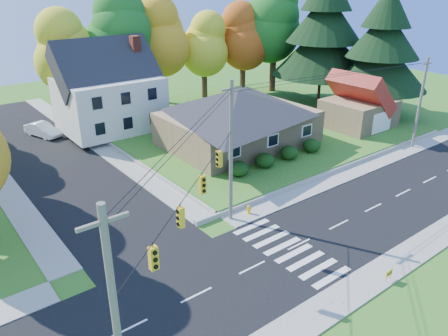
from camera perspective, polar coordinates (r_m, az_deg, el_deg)
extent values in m
plane|color=#3D7923|center=(28.94, 9.77, -9.83)|extent=(120.00, 120.00, 0.00)
cube|color=black|center=(28.94, 9.77, -9.81)|extent=(90.00, 8.00, 0.02)
cube|color=black|center=(45.90, -22.28, 1.70)|extent=(8.00, 44.00, 0.02)
cube|color=#9C9A90|center=(31.93, 3.21, -5.96)|extent=(90.00, 2.00, 0.08)
cube|color=#9C9A90|center=(26.51, 17.89, -14.17)|extent=(90.00, 2.00, 0.08)
cube|color=#3D7923|center=(50.82, 2.58, 5.81)|extent=(30.00, 30.00, 0.50)
cube|color=tan|center=(43.55, 1.82, 5.30)|extent=(14.00, 10.00, 3.20)
pyramid|color=#26262B|center=(42.78, 1.87, 8.74)|extent=(14.60, 10.60, 2.20)
cube|color=silver|center=(49.15, -14.63, 8.15)|extent=(10.00, 8.00, 5.60)
pyramid|color=#26262B|center=(48.28, -15.13, 12.72)|extent=(10.40, 8.40, 2.40)
cube|color=brown|center=(50.10, -11.17, 11.12)|extent=(0.90, 0.90, 9.60)
cube|color=tan|center=(50.94, 17.14, 6.88)|extent=(7.00, 6.00, 3.00)
pyramid|color=maroon|center=(50.36, 17.45, 9.38)|extent=(7.30, 6.30, 1.60)
cube|color=silver|center=(49.42, 19.93, 5.64)|extent=(3.20, 0.10, 2.20)
ellipsoid|color=#163A10|center=(36.45, 1.91, -0.08)|extent=(1.70, 1.70, 1.27)
ellipsoid|color=#163A10|center=(38.29, 5.38, 1.02)|extent=(1.70, 1.70, 1.27)
ellipsoid|color=#163A10|center=(40.26, 8.52, 2.02)|extent=(1.70, 1.70, 1.27)
ellipsoid|color=#163A10|center=(42.36, 11.36, 2.92)|extent=(1.70, 1.70, 1.27)
cube|color=#666059|center=(13.00, -15.51, -6.79)|extent=(1.60, 0.12, 0.12)
cylinder|color=#666059|center=(29.05, 0.93, 1.82)|extent=(0.26, 0.26, 10.00)
cube|color=#666059|center=(27.71, 0.99, 10.30)|extent=(1.60, 0.12, 0.12)
cylinder|color=#666059|center=(46.90, 24.21, 7.64)|extent=(0.26, 0.26, 9.00)
cube|color=#666059|center=(46.11, 25.02, 12.27)|extent=(1.60, 0.12, 0.12)
cube|color=gold|center=(17.24, -9.19, -11.54)|extent=(0.34, 0.26, 1.00)
cube|color=gold|center=(19.75, -5.69, -6.40)|extent=(0.26, 0.34, 1.00)
cube|color=gold|center=(22.64, -2.85, -2.17)|extent=(0.34, 0.26, 1.00)
cube|color=gold|center=(25.80, -0.63, 1.21)|extent=(0.26, 0.34, 1.00)
cylinder|color=black|center=(21.05, -4.07, -2.33)|extent=(13.02, 10.43, 0.04)
cylinder|color=#3F2A19|center=(53.95, -19.21, 8.84)|extent=(0.80, 0.80, 5.40)
sphere|color=yellow|center=(53.17, -19.78, 12.89)|extent=(6.72, 6.72, 6.72)
sphere|color=yellow|center=(52.92, -20.04, 14.67)|extent=(5.91, 5.91, 5.91)
sphere|color=yellow|center=(52.73, -20.30, 16.46)|extent=(5.11, 5.11, 5.11)
cylinder|color=#3F2A19|center=(55.07, -12.99, 10.31)|extent=(0.86, 0.86, 6.30)
sphere|color=#216C21|center=(54.25, -13.44, 14.98)|extent=(7.84, 7.84, 7.84)
sphere|color=#216C21|center=(54.01, -13.65, 17.03)|extent=(6.90, 6.90, 6.90)
sphere|color=#216C21|center=(53.84, -13.86, 19.10)|extent=(5.96, 5.96, 5.96)
cylinder|color=#3F2A19|center=(58.66, -8.04, 11.25)|extent=(0.83, 0.83, 5.85)
sphere|color=orange|center=(57.92, -8.28, 15.33)|extent=(7.28, 7.28, 7.28)
sphere|color=orange|center=(57.69, -8.39, 17.12)|extent=(6.41, 6.41, 6.41)
sphere|color=orange|center=(57.52, -8.51, 18.91)|extent=(5.53, 5.53, 5.53)
cylinder|color=#3F2A19|center=(61.08, -2.58, 11.51)|extent=(0.77, 0.77, 4.95)
sphere|color=yellow|center=(60.43, -2.64, 14.82)|extent=(6.16, 6.16, 6.16)
sphere|color=yellow|center=(60.21, -2.67, 16.27)|extent=(5.42, 5.42, 5.42)
sphere|color=yellow|center=(60.03, -2.70, 17.73)|extent=(4.68, 4.68, 4.68)
cylinder|color=#3F2A19|center=(63.85, 2.45, 12.25)|extent=(0.80, 0.80, 5.40)
sphere|color=#B24E16|center=(63.19, 2.51, 15.72)|extent=(6.72, 6.72, 6.72)
sphere|color=#B24E16|center=(62.98, 2.54, 17.23)|extent=(5.91, 5.91, 5.91)
sphere|color=#B24E16|center=(62.82, 2.57, 18.75)|extent=(5.11, 5.11, 5.11)
cylinder|color=#3F2A19|center=(64.90, 6.40, 12.92)|extent=(0.89, 0.89, 6.75)
sphere|color=#216C21|center=(64.18, 6.61, 17.20)|extent=(8.40, 8.40, 8.40)
sphere|color=#216C21|center=(63.98, 6.70, 19.07)|extent=(7.39, 7.39, 7.39)
sphere|color=#216C21|center=(63.85, 6.79, 20.94)|extent=(6.38, 6.38, 6.38)
cylinder|color=#3F2A19|center=(60.68, 12.31, 9.91)|extent=(0.40, 0.40, 2.88)
cone|color=black|center=(59.67, 12.77, 14.98)|extent=(12.80, 12.80, 6.72)
cone|color=black|center=(59.25, 13.12, 18.65)|extent=(9.60, 9.60, 6.08)
cylinder|color=#3F2A19|center=(56.89, 19.09, 8.07)|extent=(0.40, 0.40, 2.52)
cone|color=black|center=(55.91, 19.75, 12.76)|extent=(11.20, 11.20, 5.88)
cone|color=black|center=(55.45, 20.24, 16.15)|extent=(8.40, 8.40, 5.32)
cone|color=black|center=(55.21, 20.71, 19.30)|extent=(5.60, 5.60, 4.76)
imported|color=white|center=(50.99, -22.62, 4.64)|extent=(2.97, 4.76, 1.48)
cylinder|color=#E2B206|center=(31.91, 3.25, -5.98)|extent=(0.33, 0.33, 0.09)
cylinder|color=#E2B206|center=(31.78, 3.26, -5.55)|extent=(0.22, 0.22, 0.50)
sphere|color=#E2B206|center=(31.63, 3.27, -5.08)|extent=(0.24, 0.24, 0.24)
cylinder|color=#E2B206|center=(31.73, 3.26, -5.41)|extent=(0.42, 0.25, 0.11)
cylinder|color=black|center=(26.87, 20.43, -13.46)|extent=(0.02, 0.02, 0.50)
cylinder|color=black|center=(27.19, 20.95, -13.06)|extent=(0.02, 0.02, 0.50)
cube|color=#FFC805|center=(26.86, 20.78, -12.75)|extent=(0.60, 0.04, 0.40)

